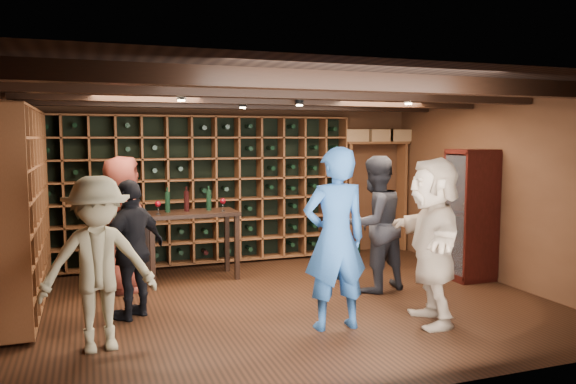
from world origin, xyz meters
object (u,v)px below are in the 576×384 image
object	(u,v)px
man_grey_suit	(375,224)
guest_red_floral	(122,224)
tasting_table	(191,220)
display_cabinet	(470,217)
guest_woman_black	(133,249)
guest_beige	(433,241)
man_blue_shirt	(335,239)
guest_khaki	(98,264)

from	to	relation	value
man_grey_suit	guest_red_floral	size ratio (longest dim) A/B	1.00
tasting_table	display_cabinet	bearing A→B (deg)	-21.96
guest_woman_black	guest_beige	xyz separation A→B (m)	(2.93, -1.22, 0.12)
guest_beige	tasting_table	distance (m)	3.36
display_cabinet	man_blue_shirt	size ratio (longest dim) A/B	0.95
man_grey_suit	guest_khaki	xyz separation A→B (m)	(-3.32, -0.93, -0.06)
display_cabinet	guest_beige	world-z (taller)	display_cabinet
tasting_table	guest_khaki	bearing A→B (deg)	-120.43
guest_beige	tasting_table	bearing A→B (deg)	-125.60
man_blue_shirt	tasting_table	distance (m)	2.69
display_cabinet	guest_khaki	distance (m)	4.92
man_blue_shirt	guest_red_floral	size ratio (longest dim) A/B	1.08
guest_red_floral	guest_beige	bearing A→B (deg)	-127.77
display_cabinet	man_grey_suit	xyz separation A→B (m)	(-1.49, -0.06, -0.00)
man_grey_suit	guest_woman_black	distance (m)	2.96
display_cabinet	man_grey_suit	world-z (taller)	display_cabinet
guest_khaki	man_blue_shirt	bearing A→B (deg)	-10.44
guest_beige	tasting_table	world-z (taller)	guest_beige
man_blue_shirt	guest_woman_black	distance (m)	2.17
guest_woman_black	guest_khaki	xyz separation A→B (m)	(-0.36, -0.85, 0.05)
tasting_table	man_blue_shirt	bearing A→B (deg)	-69.73
man_grey_suit	guest_woman_black	xyz separation A→B (m)	(-2.96, -0.08, -0.11)
man_grey_suit	guest_woman_black	bearing A→B (deg)	-13.50
guest_woman_black	tasting_table	xyz separation A→B (m)	(0.88, 1.45, 0.07)
man_blue_shirt	guest_red_floral	bearing A→B (deg)	-46.41
guest_woman_black	display_cabinet	bearing A→B (deg)	140.85
man_grey_suit	guest_red_floral	bearing A→B (deg)	-34.82
tasting_table	guest_woman_black	bearing A→B (deg)	-123.30
display_cabinet	man_blue_shirt	xyz separation A→B (m)	(-2.56, -1.19, 0.07)
guest_beige	guest_red_floral	bearing A→B (deg)	-111.80
man_grey_suit	guest_khaki	size ratio (longest dim) A/B	1.07
guest_woman_black	guest_beige	world-z (taller)	guest_beige
guest_khaki	man_grey_suit	bearing A→B (deg)	10.02
guest_khaki	tasting_table	world-z (taller)	guest_khaki
guest_woman_black	tasting_table	bearing A→B (deg)	-162.40
display_cabinet	tasting_table	world-z (taller)	display_cabinet
display_cabinet	man_grey_suit	distance (m)	1.50
guest_beige	tasting_table	size ratio (longest dim) A/B	1.38
man_blue_shirt	tasting_table	bearing A→B (deg)	-65.59
guest_khaki	tasting_table	bearing A→B (deg)	55.85
guest_khaki	tasting_table	xyz separation A→B (m)	(1.25, 2.30, 0.02)
display_cabinet	guest_khaki	world-z (taller)	display_cabinet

